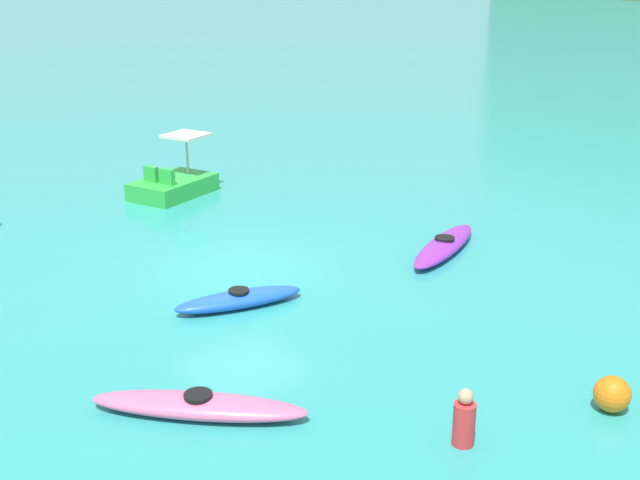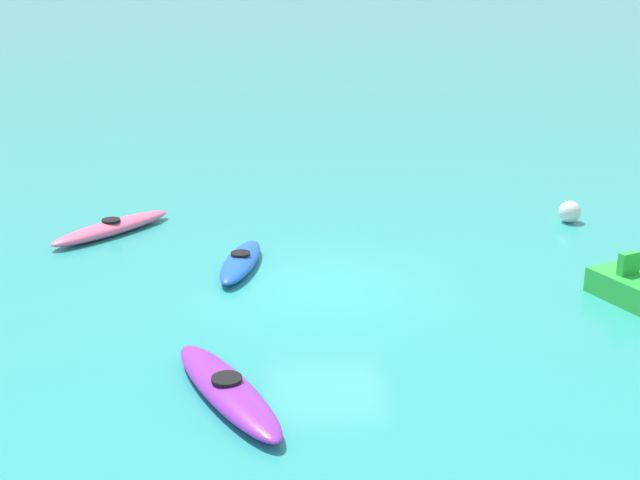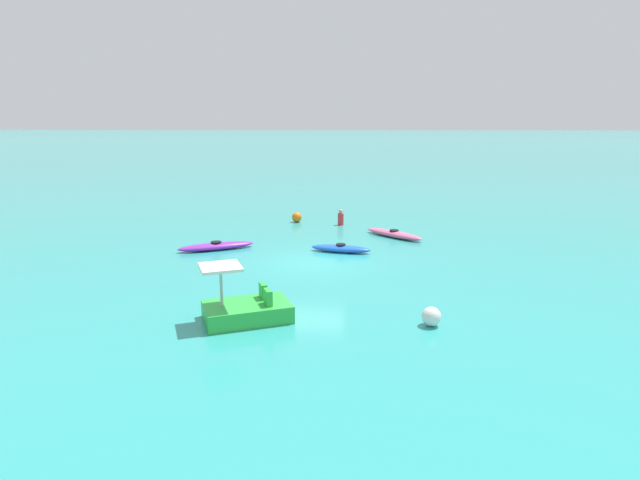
{
  "view_description": "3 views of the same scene",
  "coord_description": "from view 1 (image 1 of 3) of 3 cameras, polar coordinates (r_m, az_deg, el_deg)",
  "views": [
    {
      "loc": [
        14.47,
        -8.55,
        6.55
      ],
      "look_at": [
        0.68,
        1.7,
        0.53
      ],
      "focal_mm": 45.46,
      "sensor_mm": 36.0,
      "label": 1
    },
    {
      "loc": [
        1.42,
        15.72,
        6.42
      ],
      "look_at": [
        0.03,
        -1.18,
        0.56
      ],
      "focal_mm": 47.22,
      "sensor_mm": 36.0,
      "label": 2
    },
    {
      "loc": [
        -20.0,
        -1.24,
        5.56
      ],
      "look_at": [
        0.68,
        -0.22,
        0.77
      ],
      "focal_mm": 29.01,
      "sensor_mm": 36.0,
      "label": 3
    }
  ],
  "objects": [
    {
      "name": "kayak_purple",
      "position": [
        19.17,
        8.74,
        -0.38
      ],
      "size": [
        2.09,
        3.35,
        0.37
      ],
      "color": "purple",
      "rests_on": "ground_plane"
    },
    {
      "name": "kayak_blue",
      "position": [
        16.1,
        -5.72,
        -4.17
      ],
      "size": [
        1.19,
        2.69,
        0.37
      ],
      "color": "blue",
      "rests_on": "ground_plane"
    },
    {
      "name": "buoy_orange",
      "position": [
        13.26,
        19.87,
        -10.16
      ],
      "size": [
        0.56,
        0.56,
        0.56
      ],
      "primitive_type": "sphere",
      "color": "orange",
      "rests_on": "ground_plane"
    },
    {
      "name": "kayak_pink",
      "position": [
        12.58,
        -8.54,
        -11.46
      ],
      "size": [
        2.82,
        2.88,
        0.37
      ],
      "color": "pink",
      "rests_on": "ground_plane"
    },
    {
      "name": "ground_plane",
      "position": [
        18.04,
        -5.63,
        -2.07
      ],
      "size": [
        600.0,
        600.0,
        0.0
      ],
      "primitive_type": "plane",
      "color": "teal"
    },
    {
      "name": "pedal_boat_green",
      "position": [
        23.86,
        -10.29,
        3.91
      ],
      "size": [
        2.3,
        2.79,
        1.68
      ],
      "color": "green",
      "rests_on": "ground_plane"
    },
    {
      "name": "person_near_shore",
      "position": [
        11.85,
        10.11,
        -12.39
      ],
      "size": [
        0.43,
        0.43,
        0.88
      ],
      "color": "red",
      "rests_on": "ground_plane"
    }
  ]
}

